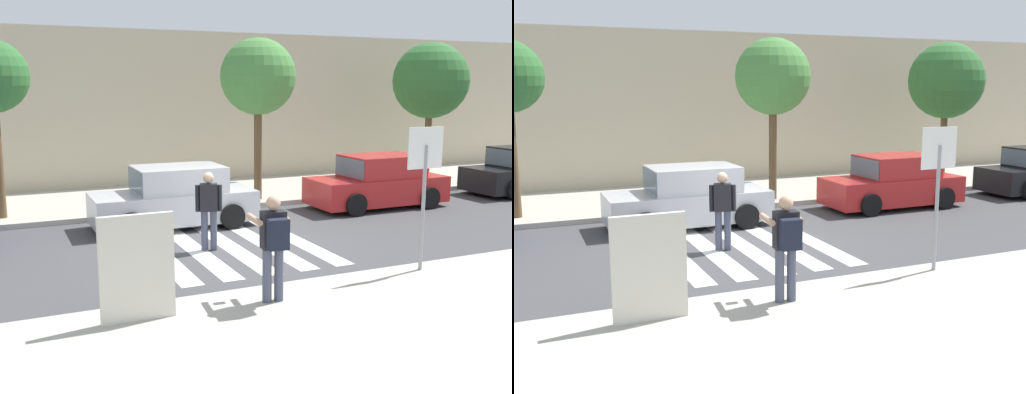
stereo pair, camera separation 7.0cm
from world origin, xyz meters
TOP-DOWN VIEW (x-y plane):
  - ground_plane at (0.00, 0.00)m, footprint 120.00×120.00m
  - sidewalk_near at (0.00, -6.20)m, footprint 60.00×6.00m
  - sidewalk_far at (0.00, 6.00)m, footprint 60.00×4.80m
  - building_facade_far at (0.00, 10.40)m, footprint 56.00×4.00m
  - crosswalk_stripe_0 at (-1.60, 0.20)m, footprint 0.44×5.20m
  - crosswalk_stripe_1 at (-0.80, 0.20)m, footprint 0.44×5.20m
  - crosswalk_stripe_2 at (0.00, 0.20)m, footprint 0.44×5.20m
  - crosswalk_stripe_3 at (0.80, 0.20)m, footprint 0.44×5.20m
  - crosswalk_stripe_4 at (1.60, 0.20)m, footprint 0.44×5.20m
  - stop_sign at (2.49, -3.57)m, footprint 0.76×0.08m
  - photographer_with_backpack at (-0.78, -4.00)m, footprint 0.64×0.88m
  - pedestrian_crossing at (-0.52, -0.21)m, footprint 0.55×0.35m
  - parked_car_silver at (-0.56, 2.30)m, footprint 4.10×1.92m
  - parked_car_red at (5.66, 2.30)m, footprint 4.10×1.92m
  - street_tree_center at (2.63, 4.24)m, footprint 2.26×2.26m
  - street_tree_east at (9.67, 4.99)m, footprint 2.67×2.67m
  - advertising_board at (-2.93, -3.89)m, footprint 1.10×0.11m

SIDE VIEW (x-z plane):
  - ground_plane at x=0.00m, z-range 0.00..0.00m
  - crosswalk_stripe_0 at x=-1.60m, z-range 0.00..0.01m
  - crosswalk_stripe_1 at x=-0.80m, z-range 0.00..0.01m
  - crosswalk_stripe_2 at x=0.00m, z-range 0.00..0.01m
  - crosswalk_stripe_3 at x=0.80m, z-range 0.00..0.01m
  - crosswalk_stripe_4 at x=1.60m, z-range 0.00..0.01m
  - sidewalk_near at x=0.00m, z-range 0.00..0.14m
  - sidewalk_far at x=0.00m, z-range 0.00..0.14m
  - parked_car_silver at x=-0.56m, z-range -0.05..1.50m
  - parked_car_red at x=5.66m, z-range -0.05..1.50m
  - advertising_board at x=-2.93m, z-range 0.14..1.74m
  - pedestrian_crossing at x=-0.52m, z-range 0.11..1.84m
  - photographer_with_backpack at x=-0.78m, z-range 0.31..2.03m
  - stop_sign at x=2.49m, z-range 0.75..3.43m
  - building_facade_far at x=0.00m, z-range 0.00..5.45m
  - street_tree_east at x=9.67m, z-range 1.25..6.19m
  - street_tree_center at x=2.63m, z-range 1.39..6.20m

